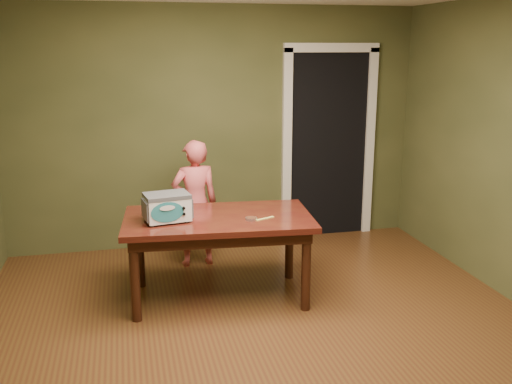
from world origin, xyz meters
TOP-DOWN VIEW (x-y plane):
  - floor at (0.00, 0.00)m, footprint 5.00×5.00m
  - room_shell at (0.00, 0.00)m, footprint 4.52×5.02m
  - doorway at (1.30, 2.78)m, footprint 1.10×0.66m
  - dining_table at (-0.23, 1.02)m, footprint 1.67×1.04m
  - toy_oven at (-0.66, 0.97)m, footprint 0.42×0.31m
  - baking_pan at (0.02, 0.85)m, footprint 0.10×0.10m
  - spatula at (0.14, 0.85)m, footprint 0.18×0.09m
  - child at (-0.33, 1.86)m, footprint 0.50×0.36m

SIDE VIEW (x-z plane):
  - floor at x=0.00m, z-range 0.00..0.00m
  - child at x=-0.33m, z-range 0.00..1.28m
  - dining_table at x=-0.23m, z-range 0.28..1.03m
  - spatula at x=0.14m, z-range 0.75..0.76m
  - baking_pan at x=0.02m, z-range 0.75..0.77m
  - toy_oven at x=-0.66m, z-range 0.76..1.00m
  - doorway at x=1.30m, z-range -0.07..2.18m
  - room_shell at x=0.00m, z-range 0.40..3.01m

